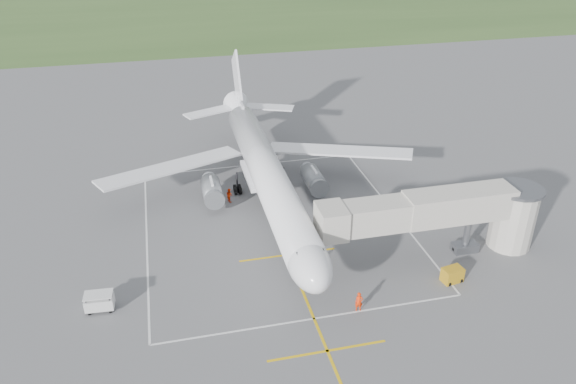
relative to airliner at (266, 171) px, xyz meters
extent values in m
plane|color=#565659|center=(0.00, -0.75, -4.39)|extent=(700.00, 700.00, 0.00)
cube|color=#345224|center=(0.00, 129.25, -4.38)|extent=(700.00, 120.00, 0.02)
cube|color=gold|center=(0.00, -5.75, -4.38)|extent=(0.25, 60.00, 0.01)
cube|color=gold|center=(0.00, -24.75, -4.38)|extent=(10.00, 0.25, 0.01)
cube|color=gold|center=(0.00, -10.75, -4.38)|extent=(10.00, 0.25, 0.01)
cube|color=silver|center=(0.00, 11.25, -4.38)|extent=(28.00, 0.20, 0.01)
cube|color=silver|center=(0.00, -20.75, -4.38)|extent=(28.00, 0.20, 0.01)
cube|color=silver|center=(-14.00, -4.75, -4.38)|extent=(0.20, 32.00, 0.01)
cube|color=silver|center=(14.00, -4.75, -4.38)|extent=(0.20, 32.00, 0.01)
cylinder|color=white|center=(0.00, -0.75, 0.11)|extent=(3.80, 36.00, 3.80)
ellipsoid|color=white|center=(0.00, -18.75, 0.11)|extent=(3.80, 7.22, 3.80)
cube|color=black|center=(0.00, -19.65, 1.16)|extent=(2.40, 1.60, 0.99)
cone|color=white|center=(0.00, 19.75, 0.51)|extent=(3.80, 6.00, 3.80)
cube|color=white|center=(10.50, 5.25, -0.74)|extent=(17.93, 11.24, 1.23)
cube|color=white|center=(-10.50, 5.25, -0.74)|extent=(17.93, 11.24, 1.23)
cube|color=white|center=(0.00, 2.25, -1.44)|extent=(4.20, 8.00, 0.50)
cube|color=white|center=(0.00, 20.45, 4.81)|extent=(0.30, 7.89, 8.65)
cube|color=white|center=(0.00, 18.25, 1.81)|extent=(0.35, 5.00, 1.20)
cube|color=white|center=(4.20, 19.45, 0.71)|extent=(7.85, 5.03, 0.20)
cube|color=white|center=(-4.20, 19.45, 0.71)|extent=(7.85, 5.03, 0.20)
cylinder|color=gray|center=(6.20, 1.75, -2.49)|extent=(2.30, 4.20, 2.30)
cube|color=white|center=(6.20, 1.45, -1.69)|extent=(0.25, 2.40, 1.20)
cylinder|color=gray|center=(-6.20, 1.75, -2.49)|extent=(2.30, 4.20, 2.30)
cube|color=white|center=(-6.20, 1.45, -1.69)|extent=(0.25, 2.40, 1.20)
cylinder|color=black|center=(0.00, -15.25, -3.09)|extent=(0.18, 0.18, 2.60)
cylinder|color=black|center=(-0.11, -15.25, -3.99)|extent=(0.28, 0.80, 0.80)
cylinder|color=black|center=(0.11, -15.25, -3.99)|extent=(0.28, 0.80, 0.80)
cylinder|color=black|center=(2.90, 3.75, -2.99)|extent=(0.22, 0.22, 2.80)
cylinder|color=black|center=(2.62, 3.40, -3.91)|extent=(0.32, 0.96, 0.96)
cylinder|color=black|center=(3.18, 3.40, -3.91)|extent=(0.32, 0.96, 0.96)
cylinder|color=black|center=(2.62, 4.10, -3.91)|extent=(0.32, 0.96, 0.96)
cylinder|color=black|center=(3.18, 4.10, -3.91)|extent=(0.32, 0.96, 0.96)
cylinder|color=black|center=(-2.90, 3.75, -2.99)|extent=(0.22, 0.22, 2.80)
cylinder|color=black|center=(-3.18, 3.40, -3.91)|extent=(0.32, 0.96, 0.96)
cylinder|color=black|center=(-2.62, 3.40, -3.91)|extent=(0.32, 0.96, 0.96)
cylinder|color=black|center=(-3.18, 4.10, -3.91)|extent=(0.32, 0.96, 0.96)
cylinder|color=black|center=(-2.62, 4.10, -3.91)|extent=(0.32, 0.96, 0.96)
cube|color=#B0AC9F|center=(7.74, -14.25, 1.21)|extent=(11.09, 2.90, 2.80)
cube|color=#B0AC9F|center=(16.46, -14.25, 1.31)|extent=(11.09, 3.10, 3.00)
cube|color=#B0AC9F|center=(3.40, -14.25, 1.21)|extent=(2.60, 3.40, 3.00)
cylinder|color=#55575C|center=(18.00, -14.25, -2.29)|extent=(0.70, 0.70, 4.20)
cube|color=#55575C|center=(18.00, -14.25, -3.94)|extent=(2.60, 1.40, 0.90)
cylinder|color=#B0AC9F|center=(23.00, -14.25, -1.19)|extent=(4.40, 4.40, 6.40)
cylinder|color=#55575C|center=(23.00, -14.25, 2.21)|extent=(5.00, 5.00, 0.30)
cylinder|color=black|center=(17.00, -14.25, -4.04)|extent=(0.70, 0.30, 0.70)
cylinder|color=black|center=(19.00, -14.25, -4.04)|extent=(0.70, 0.30, 0.70)
cube|color=#AF8115|center=(14.24, -18.60, -3.67)|extent=(2.10, 1.55, 1.44)
cylinder|color=black|center=(13.67, -19.23, -4.18)|extent=(0.26, 0.45, 0.42)
cylinder|color=black|center=(14.99, -19.00, -4.18)|extent=(0.26, 0.45, 0.42)
cube|color=silver|center=(-18.14, -15.20, -3.55)|extent=(2.56, 1.64, 1.09)
cube|color=silver|center=(-18.14, -15.20, -2.71)|extent=(2.56, 1.64, 0.08)
cylinder|color=black|center=(-19.16, -15.73, -3.36)|extent=(0.08, 0.08, 1.28)
cylinder|color=black|center=(-17.19, -15.85, -3.36)|extent=(0.08, 0.08, 1.28)
cylinder|color=black|center=(-19.09, -14.54, -3.36)|extent=(0.08, 0.08, 1.28)
cylinder|color=black|center=(-17.12, -14.67, -3.36)|extent=(0.08, 0.08, 1.28)
cylinder|color=black|center=(-19.06, -15.68, -4.20)|extent=(0.20, 0.41, 0.40)
cylinder|color=black|center=(-17.29, -15.80, -4.20)|extent=(0.20, 0.41, 0.40)
cylinder|color=black|center=(-18.99, -14.60, -4.20)|extent=(0.20, 0.41, 0.40)
cylinder|color=black|center=(-17.22, -14.71, -4.20)|extent=(0.20, 0.41, 0.40)
imported|color=red|center=(4.14, -20.58, -3.45)|extent=(0.76, 0.58, 1.88)
imported|color=red|center=(-4.18, 1.83, -3.54)|extent=(0.96, 1.04, 1.70)
camera|label=1|loc=(-10.95, -57.02, 28.45)|focal=35.00mm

